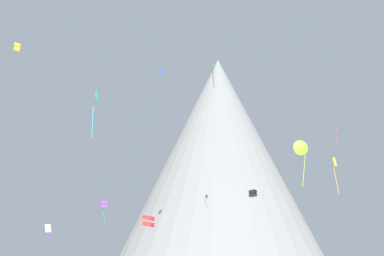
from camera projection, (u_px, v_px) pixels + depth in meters
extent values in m
cone|color=slate|center=(219.00, 160.00, 131.00)|extent=(61.79, 61.79, 55.42)
cone|color=slate|center=(226.00, 202.00, 134.97)|extent=(36.12, 36.12, 35.63)
cube|color=white|center=(48.00, 228.00, 78.93)|extent=(1.00, 0.57, 1.23)
cylinder|color=#5138B2|center=(49.00, 238.00, 78.57)|extent=(0.22, 0.32, 1.66)
cone|color=#8CD133|center=(301.00, 147.00, 56.67)|extent=(1.75, 0.55, 1.73)
cylinder|color=#8CD133|center=(304.00, 171.00, 56.01)|extent=(0.44, 0.60, 3.51)
cube|color=black|center=(253.00, 195.00, 78.21)|extent=(1.39, 1.37, 0.58)
cube|color=black|center=(253.00, 192.00, 78.34)|extent=(1.39, 1.37, 0.58)
cube|color=green|center=(214.00, 66.00, 95.87)|extent=(0.61, 0.78, 0.93)
cylinder|color=black|center=(213.00, 77.00, 95.26)|extent=(0.51, 0.50, 3.87)
cube|color=purple|center=(104.00, 206.00, 82.07)|extent=(1.19, 1.22, 0.55)
cube|color=purple|center=(104.00, 202.00, 82.22)|extent=(1.19, 1.22, 0.55)
cylinder|color=teal|center=(104.00, 216.00, 81.69)|extent=(0.44, 0.24, 2.59)
cube|color=#D1339E|center=(336.00, 130.00, 88.27)|extent=(0.53, 1.02, 0.96)
cylinder|color=#D1339E|center=(337.00, 140.00, 87.83)|extent=(0.39, 0.26, 2.55)
cube|color=blue|center=(160.00, 70.00, 97.20)|extent=(0.75, 0.48, 1.34)
cube|color=red|center=(148.00, 224.00, 76.03)|extent=(1.94, 1.90, 0.89)
cube|color=red|center=(148.00, 218.00, 76.27)|extent=(1.94, 1.90, 0.89)
cube|color=gold|center=(335.00, 162.00, 80.85)|extent=(0.65, 0.49, 1.45)
cylinder|color=gold|center=(336.00, 180.00, 80.11)|extent=(0.45, 0.55, 4.34)
cone|color=#33BCDB|center=(95.00, 97.00, 64.50)|extent=(0.95, 2.29, 2.25)
cylinder|color=#33BCDB|center=(93.00, 121.00, 63.68)|extent=(0.11, 0.31, 4.07)
cube|color=yellow|center=(17.00, 49.00, 72.76)|extent=(1.08, 1.05, 0.49)
cube|color=yellow|center=(17.00, 45.00, 72.89)|extent=(1.08, 1.05, 0.49)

